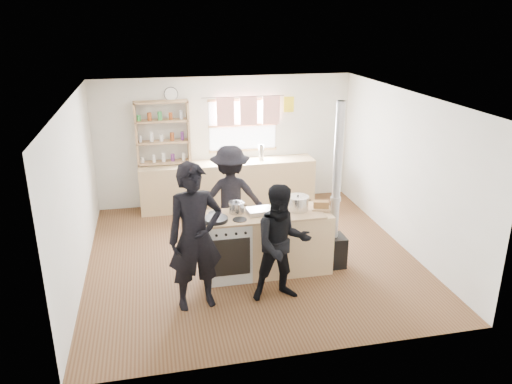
# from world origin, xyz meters

# --- Properties ---
(ground) EXTENTS (5.00, 5.00, 0.01)m
(ground) POSITION_xyz_m (0.00, 0.00, -0.01)
(ground) COLOR brown
(ground) RESTS_ON ground
(back_counter) EXTENTS (3.40, 0.55, 0.90)m
(back_counter) POSITION_xyz_m (0.00, 2.22, 0.45)
(back_counter) COLOR tan
(back_counter) RESTS_ON ground
(shelving_unit) EXTENTS (1.00, 0.28, 1.20)m
(shelving_unit) POSITION_xyz_m (-1.20, 2.34, 1.51)
(shelving_unit) COLOR tan
(shelving_unit) RESTS_ON back_counter
(thermos) EXTENTS (0.10, 0.10, 0.29)m
(thermos) POSITION_xyz_m (0.66, 2.22, 1.05)
(thermos) COLOR silver
(thermos) RESTS_ON back_counter
(cooking_island) EXTENTS (1.97, 0.64, 0.93)m
(cooking_island) POSITION_xyz_m (0.14, -0.55, 0.47)
(cooking_island) COLOR white
(cooking_island) RESTS_ON ground
(skillet_greens) EXTENTS (0.48, 0.48, 0.05)m
(skillet_greens) POSITION_xyz_m (-0.63, -0.67, 0.96)
(skillet_greens) COLOR black
(skillet_greens) RESTS_ON cooking_island
(roast_tray) EXTENTS (0.38, 0.30, 0.07)m
(roast_tray) POSITION_xyz_m (0.02, -0.53, 0.97)
(roast_tray) COLOR silver
(roast_tray) RESTS_ON cooking_island
(stockpot_stove) EXTENTS (0.22, 0.22, 0.18)m
(stockpot_stove) POSITION_xyz_m (-0.30, -0.43, 1.01)
(stockpot_stove) COLOR #B1B1B3
(stockpot_stove) RESTS_ON cooking_island
(stockpot_counter) EXTENTS (0.32, 0.32, 0.23)m
(stockpot_counter) POSITION_xyz_m (0.59, -0.52, 1.04)
(stockpot_counter) COLOR silver
(stockpot_counter) RESTS_ON cooking_island
(bread_board) EXTENTS (0.32, 0.26, 0.12)m
(bread_board) POSITION_xyz_m (0.93, -0.54, 0.98)
(bread_board) COLOR tan
(bread_board) RESTS_ON cooking_island
(flue_heater) EXTENTS (0.35, 0.35, 2.50)m
(flue_heater) POSITION_xyz_m (1.14, -0.57, 0.65)
(flue_heater) COLOR black
(flue_heater) RESTS_ON ground
(person_near_left) EXTENTS (0.77, 0.57, 1.94)m
(person_near_left) POSITION_xyz_m (-0.96, -1.22, 0.97)
(person_near_left) COLOR black
(person_near_left) RESTS_ON ground
(person_near_right) EXTENTS (0.78, 0.61, 1.60)m
(person_near_right) POSITION_xyz_m (0.15, -1.29, 0.80)
(person_near_right) COLOR black
(person_near_right) RESTS_ON ground
(person_far) EXTENTS (1.13, 0.70, 1.68)m
(person_far) POSITION_xyz_m (-0.24, 0.47, 0.84)
(person_far) COLOR black
(person_far) RESTS_ON ground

